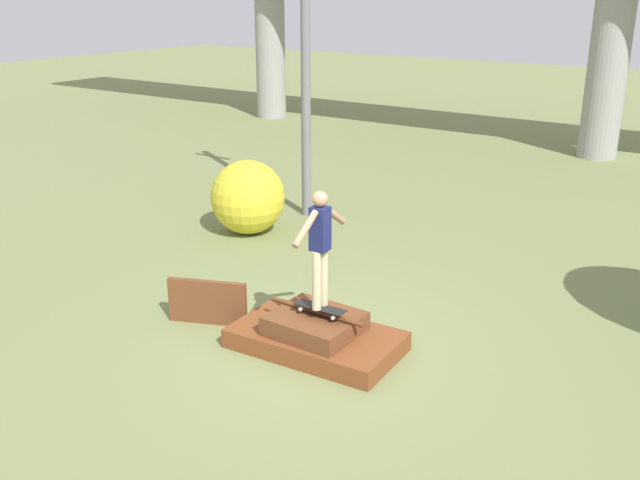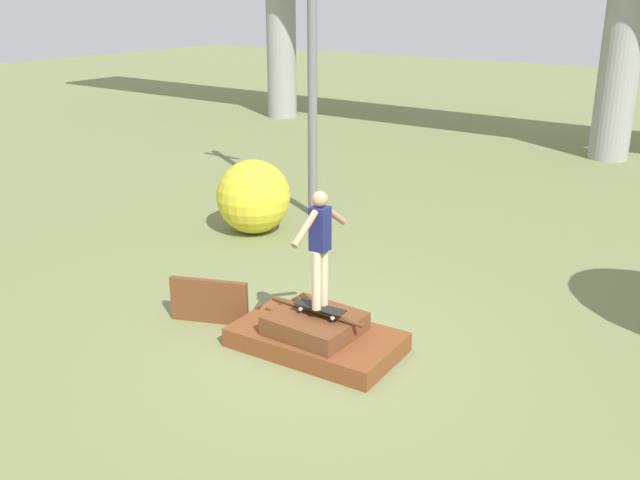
# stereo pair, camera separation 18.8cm
# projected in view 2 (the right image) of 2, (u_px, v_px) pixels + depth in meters

# --- Properties ---
(ground_plane) EXTENTS (80.00, 80.00, 0.00)m
(ground_plane) POSITION_uv_depth(u_px,v_px,m) (316.00, 348.00, 9.78)
(ground_plane) COLOR olive
(scrap_pile) EXTENTS (2.34, 1.43, 0.59)m
(scrap_pile) POSITION_uv_depth(u_px,v_px,m) (316.00, 335.00, 9.70)
(scrap_pile) COLOR brown
(scrap_pile) RESTS_ON ground_plane
(scrap_plank_loose) EXTENTS (1.13, 0.54, 0.67)m
(scrap_plank_loose) POSITION_uv_depth(u_px,v_px,m) (209.00, 301.00, 10.45)
(scrap_plank_loose) COLOR brown
(scrap_plank_loose) RESTS_ON ground_plane
(skateboard) EXTENTS (0.73, 0.23, 0.09)m
(skateboard) POSITION_uv_depth(u_px,v_px,m) (320.00, 308.00, 9.46)
(skateboard) COLOR black
(skateboard) RESTS_ON scrap_pile
(skater) EXTENTS (0.23, 1.20, 1.59)m
(skater) POSITION_uv_depth(u_px,v_px,m) (320.00, 242.00, 9.15)
(skater) COLOR #C6B78E
(skater) RESTS_ON skateboard
(utility_pole) EXTENTS (1.30, 0.20, 7.21)m
(utility_pole) POSITION_uv_depth(u_px,v_px,m) (312.00, 38.00, 14.34)
(utility_pole) COLOR slate
(utility_pole) RESTS_ON ground_plane
(bush_yellow_flowering) EXTENTS (1.48, 1.48, 1.48)m
(bush_yellow_flowering) POSITION_uv_depth(u_px,v_px,m) (253.00, 197.00, 14.21)
(bush_yellow_flowering) COLOR gold
(bush_yellow_flowering) RESTS_ON ground_plane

